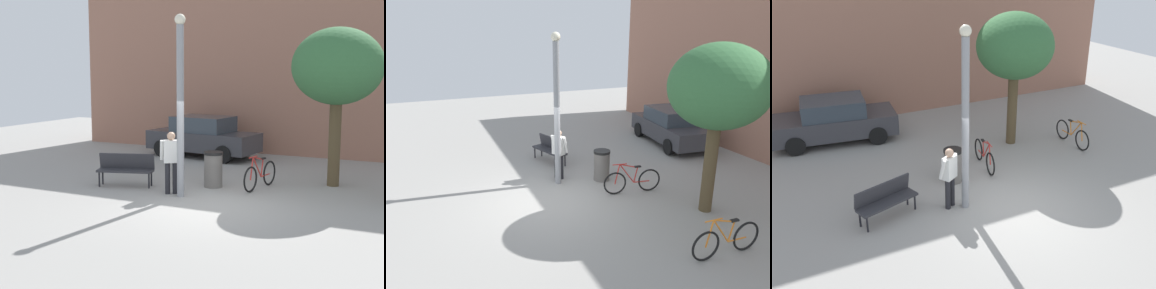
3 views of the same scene
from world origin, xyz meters
The scene contains 9 objects.
ground_plane centered at (0.00, 0.00, 0.00)m, with size 36.00×36.00×0.00m, color gray.
building_facade centered at (0.00, 9.31, 3.94)m, with size 19.28×2.00×7.88m, color #9E6B56.
lamppost centered at (-1.09, 0.67, 2.50)m, with size 0.28×0.28×4.68m.
person_by_lamppost centered at (-1.46, 0.84, 0.97)m, with size 0.62×0.51×1.67m.
park_bench centered at (-3.08, 1.13, 0.55)m, with size 1.67×0.94×0.92m.
plaza_tree centered at (2.25, 3.72, 3.35)m, with size 2.53×2.53×4.47m.
bicycle_red centered at (0.48, 2.46, 0.38)m, with size 0.36×1.79×0.97m.
parked_car_charcoal centered at (-3.20, 6.64, 0.77)m, with size 4.38×2.22×1.55m.
trash_bin centered at (-0.78, 2.07, 0.51)m, with size 0.54×0.54×1.01m.
Camera 1 is at (5.02, -11.19, 3.30)m, focal length 48.81 mm.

